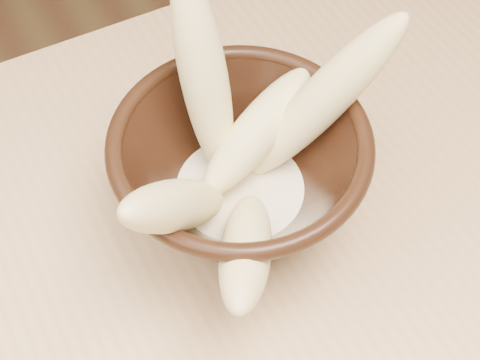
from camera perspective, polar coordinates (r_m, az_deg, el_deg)
name	(u,v)px	position (r m, az deg, el deg)	size (l,w,h in m)	color
bowl	(240,173)	(0.47, 0.00, 0.59)	(0.18, 0.18, 0.10)	black
milk_puddle	(240,192)	(0.49, 0.00, -1.06)	(0.10, 0.10, 0.01)	beige
banana_upright	(204,77)	(0.46, -3.10, 8.80)	(0.03, 0.03, 0.16)	#F7E092
banana_left	(177,205)	(0.42, -5.37, -2.16)	(0.03, 0.03, 0.14)	#F7E092
banana_right	(323,100)	(0.47, 7.06, 6.80)	(0.03, 0.03, 0.16)	#F7E092
banana_across	(257,132)	(0.48, 1.47, 4.16)	(0.03, 0.03, 0.12)	#F7E092
banana_front	(246,249)	(0.43, 0.52, -5.93)	(0.03, 0.03, 0.13)	#F7E092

